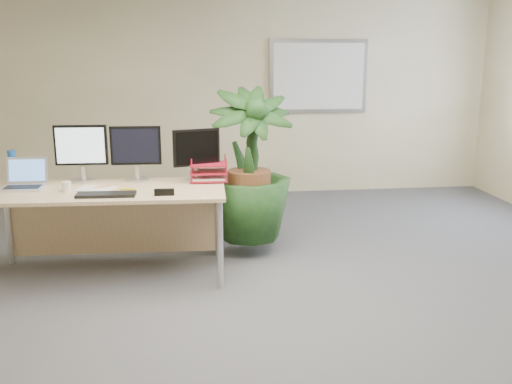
{
  "coord_description": "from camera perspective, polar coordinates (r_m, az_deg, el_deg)",
  "views": [
    {
      "loc": [
        -0.55,
        -3.49,
        1.84
      ],
      "look_at": [
        -0.07,
        0.35,
        0.9
      ],
      "focal_mm": 40.0,
      "sensor_mm": 36.0,
      "label": 1
    }
  ],
  "objects": [
    {
      "name": "floor",
      "position": [
        3.98,
        1.7,
        -13.86
      ],
      "size": [
        8.0,
        8.0,
        0.0
      ],
      "primitive_type": "plane",
      "color": "#49494F",
      "rests_on": "ground"
    },
    {
      "name": "back_wall",
      "position": [
        7.52,
        -2.91,
        9.92
      ],
      "size": [
        7.0,
        0.04,
        2.7
      ],
      "primitive_type": "cube",
      "color": "#C2B389",
      "rests_on": "floor"
    },
    {
      "name": "whiteboard",
      "position": [
        7.66,
        6.26,
        11.42
      ],
      "size": [
        1.3,
        0.04,
        0.95
      ],
      "color": "#A2A1A6",
      "rests_on": "back_wall"
    },
    {
      "name": "desk",
      "position": [
        5.0,
        -14.52,
        -1.2
      ],
      "size": [
        1.99,
        0.89,
        0.75
      ],
      "color": "tan",
      "rests_on": "floor"
    },
    {
      "name": "floor_plant",
      "position": [
        5.26,
        -0.69,
        1.71
      ],
      "size": [
        0.95,
        0.95,
        1.5
      ],
      "primitive_type": "imported",
      "rotation": [
        0.0,
        0.0,
        0.14
      ],
      "color": "#133615",
      "rests_on": "floor"
    },
    {
      "name": "monitor_left",
      "position": [
        5.13,
        -17.08,
        4.07
      ],
      "size": [
        0.45,
        0.2,
        0.49
      ],
      "color": "silver",
      "rests_on": "desk"
    },
    {
      "name": "monitor_right",
      "position": [
        5.05,
        -11.92,
        4.15
      ],
      "size": [
        0.43,
        0.2,
        0.48
      ],
      "color": "silver",
      "rests_on": "desk"
    },
    {
      "name": "monitor_dark",
      "position": [
        4.95,
        -5.96,
        4.04
      ],
      "size": [
        0.41,
        0.19,
        0.46
      ],
      "color": "silver",
      "rests_on": "desk"
    },
    {
      "name": "laptop",
      "position": [
        5.12,
        -22.12,
        1.09
      ],
      "size": [
        0.34,
        0.3,
        0.24
      ],
      "color": "silver",
      "rests_on": "desk"
    },
    {
      "name": "keyboard",
      "position": [
        4.61,
        -14.76,
        -0.25
      ],
      "size": [
        0.46,
        0.17,
        0.03
      ],
      "primitive_type": "cube",
      "rotation": [
        0.0,
        0.0,
        -0.04
      ],
      "color": "black",
      "rests_on": "desk"
    },
    {
      "name": "coffee_mug",
      "position": [
        4.85,
        -18.44,
        0.51
      ],
      "size": [
        0.1,
        0.07,
        0.08
      ],
      "color": "white",
      "rests_on": "desk"
    },
    {
      "name": "spiral_notebook",
      "position": [
        4.86,
        -15.73,
        0.3
      ],
      "size": [
        0.33,
        0.28,
        0.01
      ],
      "primitive_type": "cube",
      "rotation": [
        0.0,
        0.0,
        -0.26
      ],
      "color": "silver",
      "rests_on": "desk"
    },
    {
      "name": "orange_pen",
      "position": [
        4.88,
        -15.13,
        0.53
      ],
      "size": [
        0.13,
        0.05,
        0.01
      ],
      "primitive_type": "cylinder",
      "rotation": [
        0.0,
        1.57,
        0.29
      ],
      "color": "orange",
      "rests_on": "spiral_notebook"
    },
    {
      "name": "yellow_highlighter",
      "position": [
        4.78,
        -12.71,
        0.29
      ],
      "size": [
        0.12,
        0.03,
        0.02
      ],
      "primitive_type": "cylinder",
      "rotation": [
        0.0,
        1.57,
        -0.11
      ],
      "color": "yellow",
      "rests_on": "desk"
    },
    {
      "name": "water_bottle",
      "position": [
        5.32,
        -23.15,
        2.28
      ],
      "size": [
        0.07,
        0.07,
        0.28
      ],
      "color": "silver",
      "rests_on": "desk"
    },
    {
      "name": "letter_tray",
      "position": [
        4.99,
        -4.73,
        1.87
      ],
      "size": [
        0.33,
        0.26,
        0.15
      ],
      "color": "maroon",
      "rests_on": "desk"
    },
    {
      "name": "stapler",
      "position": [
        4.54,
        -9.16,
        -0.01
      ],
      "size": [
        0.16,
        0.05,
        0.05
      ],
      "primitive_type": "cube",
      "rotation": [
        0.0,
        0.0,
        -0.04
      ],
      "color": "black",
      "rests_on": "desk"
    }
  ]
}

